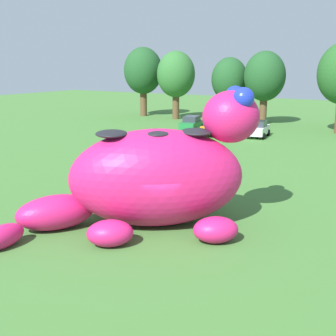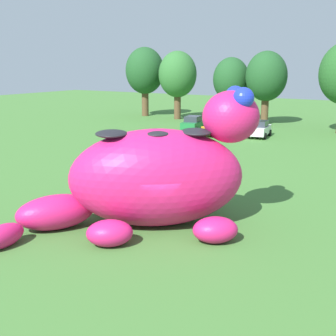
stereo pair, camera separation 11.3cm
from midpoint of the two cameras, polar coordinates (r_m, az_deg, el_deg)
ground_plane at (r=20.50m, az=-1.37°, el=-8.19°), size 160.00×160.00×0.00m
giant_inflatable_creature at (r=20.79m, az=-1.63°, el=-1.04°), size 9.90×11.30×6.46m
car_green at (r=50.40m, az=3.00°, el=5.68°), size 2.46×4.33×1.72m
car_orange at (r=47.69m, az=5.98°, el=5.20°), size 2.05×4.16×1.72m
car_white at (r=47.27m, az=11.36°, el=4.94°), size 2.38×4.30×1.72m
tree_far_left at (r=65.12m, az=-3.24°, el=12.23°), size 5.47×5.47×9.70m
tree_left at (r=61.19m, az=0.97°, el=11.81°), size 5.12×5.12×9.08m
tree_mid_left at (r=59.32m, az=7.78°, el=11.11°), size 4.64×4.64×8.23m
tree_centre_left at (r=56.82m, az=12.18°, el=11.32°), size 5.04×5.04×8.95m
spectator_near_inflatable at (r=37.10m, az=1.14°, el=2.95°), size 0.38×0.26×1.71m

